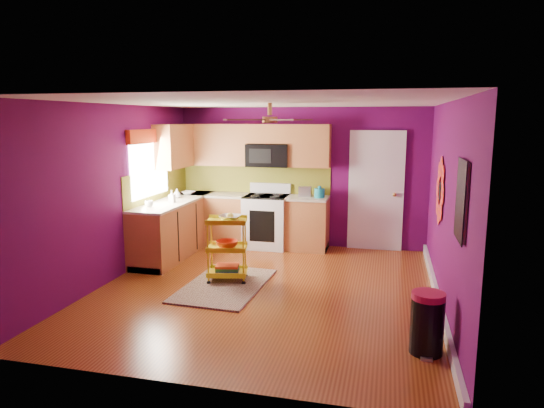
# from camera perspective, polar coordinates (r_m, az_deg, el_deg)

# --- Properties ---
(ground) EXTENTS (5.00, 5.00, 0.00)m
(ground) POSITION_cam_1_polar(r_m,az_deg,el_deg) (6.71, -0.66, -10.00)
(ground) COLOR #6B2F10
(ground) RESTS_ON ground
(room_envelope) EXTENTS (4.54, 5.04, 2.52)m
(room_envelope) POSITION_cam_1_polar(r_m,az_deg,el_deg) (6.33, -0.45, 4.01)
(room_envelope) COLOR #590A4F
(room_envelope) RESTS_ON ground
(lower_cabinets) EXTENTS (2.81, 2.31, 0.94)m
(lower_cabinets) POSITION_cam_1_polar(r_m,az_deg,el_deg) (8.64, -6.35, -2.49)
(lower_cabinets) COLOR #955328
(lower_cabinets) RESTS_ON ground
(electric_range) EXTENTS (0.76, 0.66, 1.13)m
(electric_range) POSITION_cam_1_polar(r_m,az_deg,el_deg) (8.73, -0.64, -1.97)
(electric_range) COLOR white
(electric_range) RESTS_ON ground
(upper_cabinetry) EXTENTS (2.80, 2.30, 1.26)m
(upper_cabinetry) POSITION_cam_1_polar(r_m,az_deg,el_deg) (8.75, -5.08, 6.72)
(upper_cabinetry) COLOR #955328
(upper_cabinetry) RESTS_ON ground
(left_window) EXTENTS (0.08, 1.35, 1.08)m
(left_window) POSITION_cam_1_polar(r_m,az_deg,el_deg) (8.11, -14.22, 5.76)
(left_window) COLOR white
(left_window) RESTS_ON ground
(panel_door) EXTENTS (0.95, 0.11, 2.15)m
(panel_door) POSITION_cam_1_polar(r_m,az_deg,el_deg) (8.67, 12.12, 1.36)
(panel_door) COLOR white
(panel_door) RESTS_ON ground
(right_wall_art) EXTENTS (0.04, 2.74, 1.04)m
(right_wall_art) POSITION_cam_1_polar(r_m,az_deg,el_deg) (5.87, 20.03, 1.07)
(right_wall_art) COLOR black
(right_wall_art) RESTS_ON ground
(ceiling_fan) EXTENTS (1.01, 1.01, 0.26)m
(ceiling_fan) POSITION_cam_1_polar(r_m,az_deg,el_deg) (6.50, -0.26, 9.97)
(ceiling_fan) COLOR #BF8C3F
(ceiling_fan) RESTS_ON ground
(shag_rug) EXTENTS (1.10, 1.72, 0.02)m
(shag_rug) POSITION_cam_1_polar(r_m,az_deg,el_deg) (6.85, -5.55, -9.49)
(shag_rug) COLOR black
(shag_rug) RESTS_ON ground
(rolling_cart) EXTENTS (0.62, 0.51, 1.00)m
(rolling_cart) POSITION_cam_1_polar(r_m,az_deg,el_deg) (6.91, -5.25, -4.97)
(rolling_cart) COLOR yellow
(rolling_cart) RESTS_ON ground
(trash_can) EXTENTS (0.33, 0.36, 0.62)m
(trash_can) POSITION_cam_1_polar(r_m,az_deg,el_deg) (5.13, 17.78, -13.19)
(trash_can) COLOR black
(trash_can) RESTS_ON ground
(teal_kettle) EXTENTS (0.18, 0.18, 0.21)m
(teal_kettle) POSITION_cam_1_polar(r_m,az_deg,el_deg) (8.46, 5.61, 1.31)
(teal_kettle) COLOR teal
(teal_kettle) RESTS_ON lower_cabinets
(toaster) EXTENTS (0.22, 0.15, 0.18)m
(toaster) POSITION_cam_1_polar(r_m,az_deg,el_deg) (8.55, 3.92, 1.48)
(toaster) COLOR beige
(toaster) RESTS_ON lower_cabinets
(soap_bottle_a) EXTENTS (0.09, 0.09, 0.20)m
(soap_bottle_a) POSITION_cam_1_polar(r_m,az_deg,el_deg) (8.09, -11.69, 0.87)
(soap_bottle_a) COLOR #EA3F72
(soap_bottle_a) RESTS_ON lower_cabinets
(soap_bottle_b) EXTENTS (0.12, 0.12, 0.16)m
(soap_bottle_b) POSITION_cam_1_polar(r_m,az_deg,el_deg) (8.55, -11.12, 1.23)
(soap_bottle_b) COLOR white
(soap_bottle_b) RESTS_ON lower_cabinets
(counter_dish) EXTENTS (0.24, 0.24, 0.06)m
(counter_dish) POSITION_cam_1_polar(r_m,az_deg,el_deg) (8.91, -9.78, 1.30)
(counter_dish) COLOR white
(counter_dish) RESTS_ON lower_cabinets
(counter_cup) EXTENTS (0.13, 0.13, 0.10)m
(counter_cup) POSITION_cam_1_polar(r_m,az_deg,el_deg) (7.77, -14.25, 0.02)
(counter_cup) COLOR white
(counter_cup) RESTS_ON lower_cabinets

